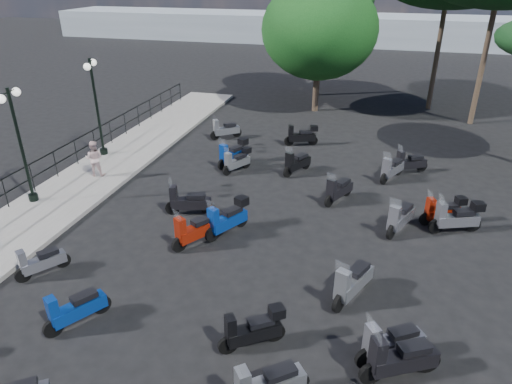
% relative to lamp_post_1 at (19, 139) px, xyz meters
% --- Properties ---
extents(ground, '(120.00, 120.00, 0.00)m').
position_rel_lamp_post_1_xyz_m(ground, '(7.30, -1.44, -2.51)').
color(ground, black).
rests_on(ground, ground).
extents(sidewalk, '(3.00, 30.00, 0.15)m').
position_rel_lamp_post_1_xyz_m(sidewalk, '(0.80, 1.56, -2.44)').
color(sidewalk, slate).
rests_on(sidewalk, ground).
extents(railing, '(0.04, 26.04, 1.10)m').
position_rel_lamp_post_1_xyz_m(railing, '(-0.50, 1.36, -1.61)').
color(railing, black).
rests_on(railing, sidewalk).
extents(lamp_post_1, '(0.49, 1.20, 4.14)m').
position_rel_lamp_post_1_xyz_m(lamp_post_1, '(0.00, 0.00, 0.00)').
color(lamp_post_1, black).
rests_on(lamp_post_1, sidewalk).
extents(lamp_post_2, '(0.62, 1.21, 4.27)m').
position_rel_lamp_post_1_xyz_m(lamp_post_2, '(-0.08, 4.78, 0.08)').
color(lamp_post_2, black).
rests_on(lamp_post_2, sidewalk).
extents(pedestrian_far, '(0.84, 0.73, 1.47)m').
position_rel_lamp_post_1_xyz_m(pedestrian_far, '(0.95, 2.60, -1.62)').
color(pedestrian_far, '#C6A6A6').
rests_on(pedestrian_far, sidewalk).
extents(scooter_1, '(1.00, 1.49, 1.34)m').
position_rel_lamp_post_1_xyz_m(scooter_1, '(5.34, -5.09, -2.05)').
color(scooter_1, black).
rests_on(scooter_1, ground).
extents(scooter_2, '(0.95, 1.31, 1.21)m').
position_rel_lamp_post_1_xyz_m(scooter_2, '(3.18, -3.59, -2.09)').
color(scooter_2, black).
rests_on(scooter_2, ground).
extents(scooter_3, '(1.72, 0.72, 1.39)m').
position_rel_lamp_post_1_xyz_m(scooter_3, '(5.80, 0.76, -2.03)').
color(scooter_3, black).
rests_on(scooter_3, ground).
extents(scooter_4, '(0.99, 1.66, 1.42)m').
position_rel_lamp_post_1_xyz_m(scooter_4, '(5.94, 5.38, -1.98)').
color(scooter_4, black).
rests_on(scooter_4, ground).
extents(scooter_5, '(1.37, 1.12, 1.33)m').
position_rel_lamp_post_1_xyz_m(scooter_5, '(4.47, 8.61, -2.05)').
color(scooter_5, black).
rests_on(scooter_5, ground).
extents(scooter_7, '(1.07, 1.58, 1.43)m').
position_rel_lamp_post_1_xyz_m(scooter_7, '(6.74, -0.99, -2.02)').
color(scooter_7, black).
rests_on(scooter_7, ground).
extents(scooter_8, '(1.07, 1.65, 1.44)m').
position_rel_lamp_post_1_xyz_m(scooter_8, '(7.51, -0.09, -1.97)').
color(scooter_8, black).
rests_on(scooter_8, ground).
extents(scooter_9, '(0.93, 1.40, 1.23)m').
position_rel_lamp_post_1_xyz_m(scooter_9, '(6.29, 4.82, -2.05)').
color(scooter_9, black).
rests_on(scooter_9, ground).
extents(scooter_10, '(1.58, 0.79, 1.31)m').
position_rel_lamp_post_1_xyz_m(scooter_10, '(8.36, 8.65, -2.02)').
color(scooter_10, black).
rests_on(scooter_10, ground).
extents(scooter_13, '(0.92, 1.55, 1.34)m').
position_rel_lamp_post_1_xyz_m(scooter_13, '(10.72, 3.13, -2.05)').
color(scooter_13, black).
rests_on(scooter_13, ground).
extents(scooter_14, '(0.95, 1.52, 1.34)m').
position_rel_lamp_post_1_xyz_m(scooter_14, '(8.76, 5.27, -2.05)').
color(scooter_14, black).
rests_on(scooter_14, ground).
extents(scooter_16, '(1.53, 1.09, 1.40)m').
position_rel_lamp_post_1_xyz_m(scooter_16, '(12.63, -4.26, -2.02)').
color(scooter_16, black).
rests_on(scooter_16, ground).
extents(scooter_17, '(1.40, 1.07, 1.28)m').
position_rel_lamp_post_1_xyz_m(scooter_17, '(9.64, -4.65, -2.03)').
color(scooter_17, black).
rests_on(scooter_17, ground).
extents(scooter_18, '(0.97, 1.75, 1.49)m').
position_rel_lamp_post_1_xyz_m(scooter_18, '(11.65, -2.36, -1.99)').
color(scooter_18, black).
rests_on(scooter_18, ground).
extents(scooter_19, '(0.94, 1.69, 1.44)m').
position_rel_lamp_post_1_xyz_m(scooter_19, '(12.88, 1.52, -2.01)').
color(scooter_19, black).
rests_on(scooter_19, ground).
extents(scooter_20, '(1.47, 0.95, 1.30)m').
position_rel_lamp_post_1_xyz_m(scooter_20, '(13.32, 6.57, -2.06)').
color(scooter_20, black).
rests_on(scooter_20, ground).
extents(scooter_23, '(1.68, 1.05, 1.48)m').
position_rel_lamp_post_1_xyz_m(scooter_23, '(12.81, -4.69, -2.00)').
color(scooter_23, black).
rests_on(scooter_23, ground).
extents(scooter_24, '(1.69, 0.87, 1.41)m').
position_rel_lamp_post_1_xyz_m(scooter_24, '(14.65, 1.95, -1.98)').
color(scooter_24, black).
rests_on(scooter_24, ground).
extents(scooter_25, '(1.49, 0.86, 1.27)m').
position_rel_lamp_post_1_xyz_m(scooter_25, '(14.29, 2.41, -2.03)').
color(scooter_25, black).
rests_on(scooter_25, ground).
extents(scooter_26, '(0.95, 1.56, 1.36)m').
position_rel_lamp_post_1_xyz_m(scooter_26, '(12.60, 5.65, -2.04)').
color(scooter_26, black).
rests_on(scooter_26, ground).
extents(broadleaf_tree, '(6.55, 6.55, 7.47)m').
position_rel_lamp_post_1_xyz_m(broadleaf_tree, '(8.08, 14.84, 2.16)').
color(broadleaf_tree, '#38281E').
rests_on(broadleaf_tree, ground).
extents(distant_hills, '(70.00, 8.00, 3.00)m').
position_rel_lamp_post_1_xyz_m(distant_hills, '(7.30, 43.56, -1.01)').
color(distant_hills, gray).
rests_on(distant_hills, ground).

